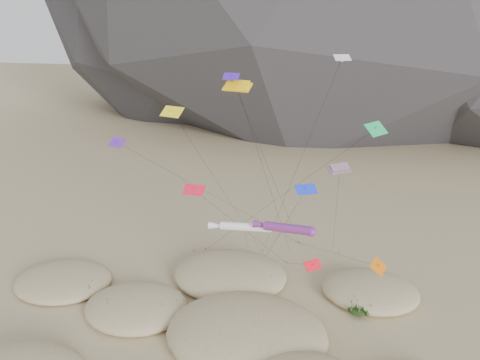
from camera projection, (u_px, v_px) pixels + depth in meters
name	position (u px, v px, depth m)	size (l,w,h in m)	color
dunes	(209.00, 335.00, 46.54)	(50.74, 35.17, 4.07)	#CCB789
dune_grass	(224.00, 340.00, 45.59)	(42.66, 28.93, 1.46)	black
kite_stakes	(273.00, 255.00, 63.07)	(20.28, 8.11, 0.30)	#3F2D1E
rainbow_tube_kite	(285.00, 228.00, 47.82)	(7.45, 15.82, 11.00)	#ED193D
white_tube_kite	(242.00, 227.00, 50.30)	(7.31, 13.41, 10.00)	white
orange_parafoil	(238.00, 88.00, 45.26)	(5.96, 14.46, 24.89)	yellow
multi_parafoil	(340.00, 170.00, 43.72)	(2.37, 17.64, 17.78)	red
delta_kites	(272.00, 167.00, 46.29)	(29.94, 21.43, 26.95)	#3E1CA6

